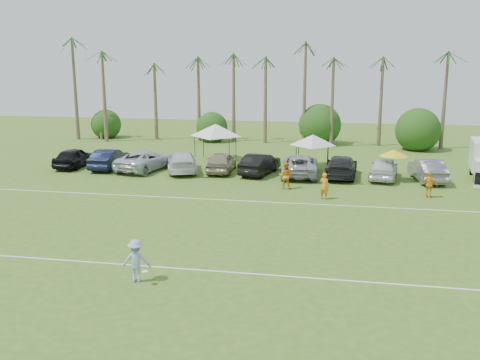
# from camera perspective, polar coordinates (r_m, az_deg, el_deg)

# --- Properties ---
(ground) EXTENTS (120.00, 120.00, 0.00)m
(ground) POSITION_cam_1_polar(r_m,az_deg,el_deg) (23.04, -10.94, -10.91)
(ground) COLOR #42641E
(ground) RESTS_ON ground
(field_lines) EXTENTS (80.00, 12.10, 0.01)m
(field_lines) POSITION_cam_1_polar(r_m,az_deg,el_deg) (30.13, -5.43, -4.96)
(field_lines) COLOR white
(field_lines) RESTS_ON ground
(palm_tree_0) EXTENTS (2.40, 2.40, 8.90)m
(palm_tree_0) POSITION_cam_1_polar(r_m,az_deg,el_deg) (64.92, -17.37, 10.76)
(palm_tree_0) COLOR brown
(palm_tree_0) RESTS_ON ground
(palm_tree_1) EXTENTS (2.40, 2.40, 9.90)m
(palm_tree_1) POSITION_cam_1_polar(r_m,az_deg,el_deg) (62.75, -13.29, 11.74)
(palm_tree_1) COLOR brown
(palm_tree_1) RESTS_ON ground
(palm_tree_2) EXTENTS (2.40, 2.40, 10.90)m
(palm_tree_2) POSITION_cam_1_polar(r_m,az_deg,el_deg) (60.93, -8.91, 12.71)
(palm_tree_2) COLOR brown
(palm_tree_2) RESTS_ON ground
(palm_tree_3) EXTENTS (2.40, 2.40, 11.90)m
(palm_tree_3) POSITION_cam_1_polar(r_m,az_deg,el_deg) (59.75, -5.21, 13.63)
(palm_tree_3) COLOR brown
(palm_tree_3) RESTS_ON ground
(palm_tree_4) EXTENTS (2.40, 2.40, 8.90)m
(palm_tree_4) POSITION_cam_1_polar(r_m,az_deg,el_deg) (58.82, -1.33, 11.17)
(palm_tree_4) COLOR brown
(palm_tree_4) RESTS_ON ground
(palm_tree_5) EXTENTS (2.40, 2.40, 9.90)m
(palm_tree_5) POSITION_cam_1_polar(r_m,az_deg,el_deg) (58.12, 2.62, 12.00)
(palm_tree_5) COLOR brown
(palm_tree_5) RESTS_ON ground
(palm_tree_6) EXTENTS (2.40, 2.40, 10.90)m
(palm_tree_6) POSITION_cam_1_polar(r_m,az_deg,el_deg) (57.70, 6.66, 12.78)
(palm_tree_6) COLOR brown
(palm_tree_6) RESTS_ON ground
(palm_tree_7) EXTENTS (2.40, 2.40, 11.90)m
(palm_tree_7) POSITION_cam_1_polar(r_m,az_deg,el_deg) (57.57, 10.77, 13.49)
(palm_tree_7) COLOR brown
(palm_tree_7) RESTS_ON ground
(palm_tree_8) EXTENTS (2.40, 2.40, 8.90)m
(palm_tree_8) POSITION_cam_1_polar(r_m,az_deg,el_deg) (57.81, 15.71, 10.68)
(palm_tree_8) COLOR brown
(palm_tree_8) RESTS_ON ground
(palm_tree_9) EXTENTS (2.40, 2.40, 9.90)m
(palm_tree_9) POSITION_cam_1_polar(r_m,az_deg,el_deg) (58.44, 20.74, 11.21)
(palm_tree_9) COLOR brown
(palm_tree_9) RESTS_ON ground
(bush_tree_0) EXTENTS (4.00, 4.00, 4.00)m
(bush_tree_0) POSITION_cam_1_polar(r_m,az_deg,el_deg) (64.90, -14.27, 5.91)
(bush_tree_0) COLOR brown
(bush_tree_0) RESTS_ON ground
(bush_tree_1) EXTENTS (4.00, 4.00, 4.00)m
(bush_tree_1) POSITION_cam_1_polar(r_m,az_deg,el_deg) (60.66, -2.97, 5.82)
(bush_tree_1) COLOR brown
(bush_tree_1) RESTS_ON ground
(bush_tree_2) EXTENTS (4.00, 4.00, 4.00)m
(bush_tree_2) POSITION_cam_1_polar(r_m,az_deg,el_deg) (59.06, 8.49, 5.51)
(bush_tree_2) COLOR brown
(bush_tree_2) RESTS_ON ground
(bush_tree_3) EXTENTS (4.00, 4.00, 4.00)m
(bush_tree_3) POSITION_cam_1_polar(r_m,az_deg,el_deg) (59.57, 18.18, 5.08)
(bush_tree_3) COLOR brown
(bush_tree_3) RESTS_ON ground
(sideline_player_a) EXTENTS (0.77, 0.64, 1.81)m
(sideline_player_a) POSITION_cam_1_polar(r_m,az_deg,el_deg) (35.97, 8.98, -0.63)
(sideline_player_a) COLOR orange
(sideline_player_a) RESTS_ON ground
(sideline_player_b) EXTENTS (0.98, 0.79, 1.93)m
(sideline_player_b) POSITION_cam_1_polar(r_m,az_deg,el_deg) (38.51, 4.87, 0.47)
(sideline_player_b) COLOR orange
(sideline_player_b) RESTS_ON ground
(sideline_player_c) EXTENTS (1.12, 0.79, 1.77)m
(sideline_player_c) POSITION_cam_1_polar(r_m,az_deg,el_deg) (38.14, 19.57, -0.49)
(sideline_player_c) COLOR orange
(sideline_player_c) RESTS_ON ground
(canopy_tent_left) EXTENTS (4.83, 4.83, 3.91)m
(canopy_tent_left) POSITION_cam_1_polar(r_m,az_deg,el_deg) (49.01, -2.61, 5.98)
(canopy_tent_left) COLOR black
(canopy_tent_left) RESTS_ON ground
(canopy_tent_right) EXTENTS (4.06, 4.06, 3.29)m
(canopy_tent_right) POSITION_cam_1_polar(r_m,az_deg,el_deg) (46.31, 7.80, 4.82)
(canopy_tent_right) COLOR black
(canopy_tent_right) RESTS_ON ground
(market_umbrella) EXTENTS (2.20, 2.20, 2.45)m
(market_umbrella) POSITION_cam_1_polar(r_m,az_deg,el_deg) (42.18, 16.07, 2.79)
(market_umbrella) COLOR black
(market_umbrella) RESTS_ON ground
(frisbee_player) EXTENTS (1.30, 0.90, 1.84)m
(frisbee_player) POSITION_cam_1_polar(r_m,az_deg,el_deg) (23.03, -11.02, -8.45)
(frisbee_player) COLOR #9C9DDD
(frisbee_player) RESTS_ON ground
(parked_car_0) EXTENTS (2.05, 4.99, 1.70)m
(parked_car_0) POSITION_cam_1_polar(r_m,az_deg,el_deg) (48.35, -17.27, 2.32)
(parked_car_0) COLOR black
(parked_car_0) RESTS_ON ground
(parked_car_1) EXTENTS (1.93, 5.19, 1.70)m
(parked_car_1) POSITION_cam_1_polar(r_m,az_deg,el_deg) (46.89, -13.78, 2.22)
(parked_car_1) COLOR black
(parked_car_1) RESTS_ON ground
(parked_car_2) EXTENTS (4.04, 6.56, 1.70)m
(parked_car_2) POSITION_cam_1_polar(r_m,az_deg,el_deg) (45.61, -10.09, 2.10)
(parked_car_2) COLOR silver
(parked_car_2) RESTS_ON ground
(parked_car_3) EXTENTS (4.01, 6.28, 1.70)m
(parked_car_3) POSITION_cam_1_polar(r_m,az_deg,el_deg) (44.55, -6.19, 1.97)
(parked_car_3) COLOR silver
(parked_car_3) RESTS_ON ground
(parked_car_4) EXTENTS (2.17, 5.04, 1.70)m
(parked_car_4) POSITION_cam_1_polar(r_m,az_deg,el_deg) (44.14, -1.99, 1.94)
(parked_car_4) COLOR gray
(parked_car_4) RESTS_ON ground
(parked_car_5) EXTENTS (2.96, 5.42, 1.70)m
(parked_car_5) POSITION_cam_1_polar(r_m,az_deg,el_deg) (43.38, 2.15, 1.75)
(parked_car_5) COLOR black
(parked_car_5) RESTS_ON ground
(parked_car_6) EXTENTS (3.14, 6.24, 1.70)m
(parked_car_6) POSITION_cam_1_polar(r_m,az_deg,el_deg) (42.98, 6.42, 1.57)
(parked_car_6) COLOR #9FA2A6
(parked_car_6) RESTS_ON ground
(parked_car_7) EXTENTS (2.72, 5.97, 1.70)m
(parked_car_7) POSITION_cam_1_polar(r_m,az_deg,el_deg) (43.08, 10.74, 1.45)
(parked_car_7) COLOR black
(parked_car_7) RESTS_ON ground
(parked_car_8) EXTENTS (2.71, 5.22, 1.70)m
(parked_car_8) POSITION_cam_1_polar(r_m,az_deg,el_deg) (43.02, 15.07, 1.21)
(parked_car_8) COLOR silver
(parked_car_8) RESTS_ON ground
(parked_car_9) EXTENTS (2.45, 5.33, 1.70)m
(parked_car_9) POSITION_cam_1_polar(r_m,az_deg,el_deg) (43.34, 19.35, 1.01)
(parked_car_9) COLOR slate
(parked_car_9) RESTS_ON ground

